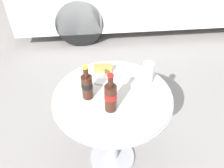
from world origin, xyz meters
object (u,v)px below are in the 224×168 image
Objects in this scene: cola_bottle_right at (87,86)px; drinking_glass at (148,74)px; lunch_plate_near at (103,72)px; cola_bottle_left at (111,96)px; bistro_table at (113,112)px.

cola_bottle_right reaches higher than drinking_glass.
cola_bottle_right is 0.88× the size of lunch_plate_near.
cola_bottle_left is 1.64× the size of drinking_glass.
cola_bottle_right reaches higher than lunch_plate_near.
cola_bottle_right reaches higher than bistro_table.
lunch_plate_near is (-0.02, 0.33, -0.08)m from cola_bottle_left.
bistro_table is 0.28m from cola_bottle_left.
cola_bottle_left is 0.17m from cola_bottle_right.
bistro_table is 0.27m from lunch_plate_near.
cola_bottle_left is 1.10× the size of cola_bottle_right.
drinking_glass is at bearing 39.52° from cola_bottle_left.
lunch_plate_near is at bearing 100.66° from bistro_table.
drinking_glass is at bearing -24.31° from lunch_plate_near.
cola_bottle_left is at bearing -87.28° from lunch_plate_near.
cola_bottle_left is 0.97× the size of lunch_plate_near.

